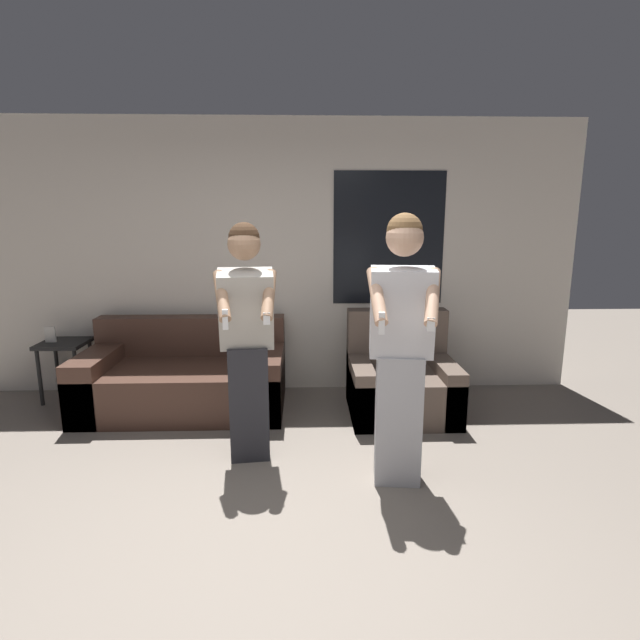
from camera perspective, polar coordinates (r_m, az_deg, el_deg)
The scene contains 7 objects.
ground_plane at distance 2.88m, azimuth -8.16°, elevation -26.37°, with size 14.00×14.00×0.00m, color slate.
wall_back at distance 5.05m, azimuth -5.04°, elevation 7.02°, with size 6.08×0.07×2.70m.
couch at distance 4.86m, azimuth -15.08°, elevation -6.48°, with size 1.82×1.00×0.80m.
armchair at distance 4.64m, azimuth 9.20°, elevation -6.97°, with size 0.93×0.85×0.91m.
side_table at distance 5.45m, azimuth -27.21°, elevation -3.24°, with size 0.43×0.42×0.73m.
person_left at distance 3.60m, azimuth -8.33°, elevation -2.35°, with size 0.44×0.53×1.74m.
person_right at distance 3.28m, azimuth 9.21°, elevation -3.23°, with size 0.47×0.51×1.80m.
Camera 1 is at (0.29, -2.25, 1.78)m, focal length 28.00 mm.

